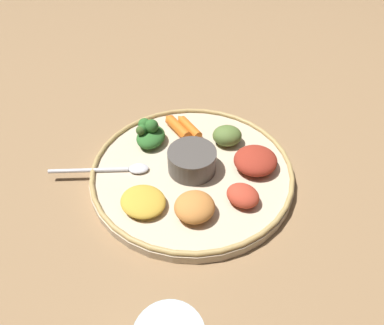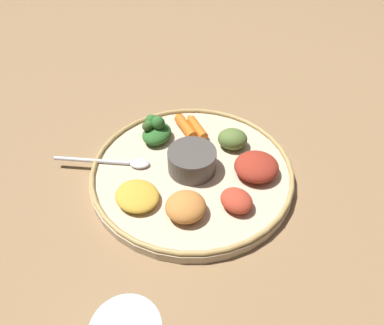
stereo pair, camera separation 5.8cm
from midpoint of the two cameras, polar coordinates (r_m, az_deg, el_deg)
The scene contains 13 objects.
ground_plane at distance 0.61m, azimuth 2.76°, elevation -2.25°, with size 2.40×2.40×0.00m, color olive.
platter at distance 0.60m, azimuth 2.78°, elevation -1.72°, with size 0.34×0.34×0.02m, color #C6B293.
platter_rim at distance 0.59m, azimuth 2.82°, elevation -0.98°, with size 0.34×0.34×0.01m, color tan.
center_bowl at distance 0.58m, azimuth 2.88°, elevation 0.30°, with size 0.08×0.08×0.04m.
spoon at distance 0.61m, azimuth -9.39°, elevation -0.06°, with size 0.16×0.08×0.01m.
greens_pile at distance 0.64m, azimuth -3.32°, elevation 5.12°, with size 0.05×0.06×0.05m.
carrot_near_spoon at distance 0.67m, azimuth 3.14°, elevation 5.79°, with size 0.07×0.06×0.02m.
carrot_outer at distance 0.67m, azimuth 1.25°, elevation 5.97°, with size 0.07×0.06×0.02m.
mound_beet at distance 0.59m, azimuth 13.19°, elevation -0.76°, with size 0.07×0.07×0.03m, color maroon.
mound_squash at distance 0.52m, azimuth 2.21°, elevation -7.32°, with size 0.06×0.06×0.03m, color #C67A38.
mound_berbere_red at distance 0.54m, azimuth 10.34°, elevation -6.23°, with size 0.05×0.04×0.03m, color #B73D28.
mound_lentil_yellow at distance 0.54m, azimuth -5.84°, elevation -5.56°, with size 0.07×0.06×0.02m, color gold.
mound_collards at distance 0.63m, azimuth 9.21°, elevation 3.68°, with size 0.05×0.05×0.03m, color #567033.
Camera 2 is at (0.20, -0.37, 0.43)m, focal length 32.94 mm.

